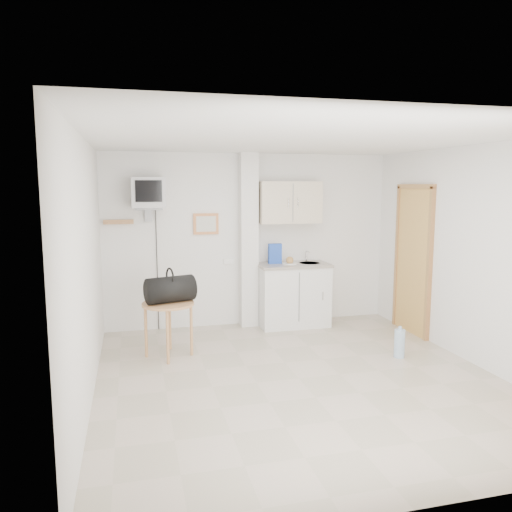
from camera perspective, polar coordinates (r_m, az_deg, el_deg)
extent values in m
plane|color=#B7A693|center=(5.50, 4.92, -13.76)|extent=(4.50, 4.50, 0.00)
cube|color=white|center=(7.31, -0.69, 1.84)|extent=(4.20, 0.04, 2.50)
cube|color=white|center=(3.17, 18.60, -6.81)|extent=(4.20, 0.04, 2.50)
cube|color=white|center=(4.90, -18.79, -1.66)|extent=(0.04, 4.50, 2.50)
cube|color=white|center=(6.18, 23.83, 0.01)|extent=(0.04, 4.50, 2.50)
cube|color=white|center=(5.13, 5.27, 13.16)|extent=(4.20, 4.50, 0.04)
cube|color=white|center=(7.19, -0.87, 1.74)|extent=(0.25, 0.22, 2.50)
cube|color=#D07C45|center=(7.15, -5.74, 3.67)|extent=(0.36, 0.03, 0.30)
cube|color=silver|center=(7.13, -5.73, 3.66)|extent=(0.28, 0.01, 0.22)
cube|color=tan|center=(7.06, -15.44, 3.78)|extent=(0.40, 0.05, 0.06)
cube|color=white|center=(7.27, -3.12, -0.59)|extent=(0.15, 0.02, 0.08)
cylinder|color=tan|center=(7.01, -16.67, 3.62)|extent=(0.02, 0.08, 0.02)
cylinder|color=tan|center=(7.00, -15.85, 3.65)|extent=(0.02, 0.08, 0.02)
cylinder|color=tan|center=(7.00, -15.03, 3.68)|extent=(0.02, 0.08, 0.02)
cylinder|color=tan|center=(7.00, -14.21, 3.70)|extent=(0.02, 0.08, 0.02)
cube|color=#8E5F35|center=(7.21, 17.49, -0.62)|extent=(0.04, 0.75, 2.00)
cube|color=brown|center=(7.21, 17.45, -0.62)|extent=(0.06, 0.87, 2.06)
cube|color=silver|center=(7.34, 4.24, -4.57)|extent=(1.00, 0.55, 0.88)
cube|color=gray|center=(7.25, 4.28, -1.02)|extent=(1.03, 0.58, 0.04)
cylinder|color=#B7B7BA|center=(7.33, 6.14, -0.98)|extent=(0.30, 0.30, 0.05)
cylinder|color=#B7B7BA|center=(7.45, 5.78, -0.02)|extent=(0.02, 0.02, 0.16)
cylinder|color=#B7B7BA|center=(7.38, 5.94, 0.49)|extent=(0.02, 0.13, 0.02)
cube|color=beige|center=(7.27, 3.84, 6.14)|extent=(0.90, 0.32, 0.60)
cube|color=#1F47B5|center=(7.21, 2.18, 0.27)|extent=(0.19, 0.07, 0.29)
cylinder|color=white|center=(7.20, 3.87, -0.86)|extent=(0.22, 0.22, 0.01)
sphere|color=tan|center=(7.20, 3.88, -0.50)|extent=(0.11, 0.11, 0.11)
cube|color=slate|center=(6.92, -12.19, 5.30)|extent=(0.36, 0.32, 0.02)
cube|color=slate|center=(7.06, -12.21, 4.70)|extent=(0.10, 0.06, 0.20)
cube|color=#AFAFB1|center=(6.85, -12.23, 7.11)|extent=(0.44, 0.42, 0.40)
cube|color=black|center=(6.63, -12.17, 7.26)|extent=(0.34, 0.02, 0.28)
cylinder|color=black|center=(7.16, -11.23, -1.56)|extent=(0.01, 0.01, 1.73)
cylinder|color=tan|center=(6.05, -10.02, -5.41)|extent=(0.62, 0.62, 0.03)
cylinder|color=tan|center=(6.12, -7.40, -8.38)|extent=(0.04, 0.04, 0.63)
cylinder|color=tan|center=(6.39, -9.83, -7.73)|extent=(0.04, 0.04, 0.63)
cylinder|color=tan|center=(6.15, -12.47, -8.43)|extent=(0.04, 0.04, 0.63)
cylinder|color=tan|center=(5.87, -10.06, -9.15)|extent=(0.04, 0.04, 0.63)
cylinder|color=black|center=(6.03, -9.78, -3.79)|extent=(0.63, 0.46, 0.31)
torus|color=black|center=(6.00, -9.81, -2.42)|extent=(0.09, 0.23, 0.24)
cylinder|color=#9AB7D2|center=(6.29, 16.08, -9.58)|extent=(0.13, 0.13, 0.34)
cylinder|color=#9AB7D2|center=(6.23, 16.14, -7.91)|extent=(0.04, 0.04, 0.04)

